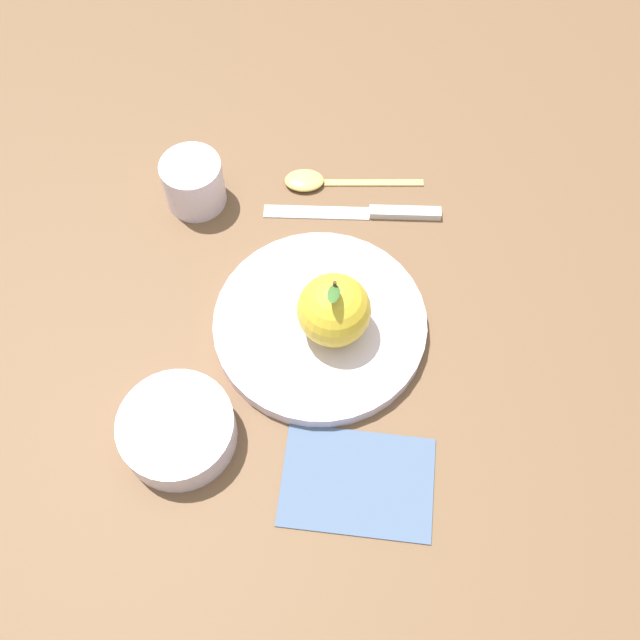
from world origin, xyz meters
name	(u,v)px	position (x,y,z in m)	size (l,w,h in m)	color
ground_plane	(335,318)	(0.00, 0.00, 0.00)	(2.40, 2.40, 0.00)	brown
dinner_plate	(320,324)	(0.01, -0.02, 0.01)	(0.23, 0.23, 0.02)	silver
apple	(333,310)	(0.02, 0.00, 0.06)	(0.08, 0.08, 0.09)	gold
side_bowl	(177,429)	(0.15, -0.14, 0.02)	(0.12, 0.12, 0.04)	silver
cup	(193,181)	(-0.14, -0.18, 0.03)	(0.07, 0.07, 0.06)	silver
knife	(369,212)	(-0.14, 0.03, 0.00)	(0.03, 0.21, 0.01)	silver
spoon	(319,181)	(-0.18, -0.04, 0.01)	(0.04, 0.17, 0.01)	#D8B766
linen_napkin	(357,481)	(0.18, 0.04, 0.00)	(0.10, 0.15, 0.00)	slate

